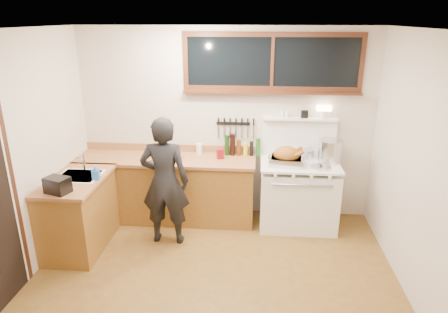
# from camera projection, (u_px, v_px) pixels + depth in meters

# --- Properties ---
(ground_plane) EXTENTS (4.00, 3.50, 0.02)m
(ground_plane) POSITION_uv_depth(u_px,v_px,m) (213.00, 285.00, 4.27)
(ground_plane) COLOR brown
(room_shell) EXTENTS (4.10, 3.60, 2.65)m
(room_shell) POSITION_uv_depth(u_px,v_px,m) (211.00, 136.00, 3.72)
(room_shell) COLOR beige
(room_shell) RESTS_ON ground
(counter_back) EXTENTS (2.44, 0.64, 1.00)m
(counter_back) POSITION_uv_depth(u_px,v_px,m) (167.00, 188.00, 5.54)
(counter_back) COLOR brown
(counter_back) RESTS_ON ground
(counter_left) EXTENTS (0.64, 1.09, 0.90)m
(counter_left) POSITION_uv_depth(u_px,v_px,m) (79.00, 213.00, 4.84)
(counter_left) COLOR brown
(counter_left) RESTS_ON ground
(sink_unit) EXTENTS (0.50, 0.45, 0.37)m
(sink_unit) POSITION_uv_depth(u_px,v_px,m) (79.00, 180.00, 4.78)
(sink_unit) COLOR white
(sink_unit) RESTS_ON counter_left
(vintage_stove) EXTENTS (1.02, 0.74, 1.60)m
(vintage_stove) POSITION_uv_depth(u_px,v_px,m) (298.00, 193.00, 5.36)
(vintage_stove) COLOR white
(vintage_stove) RESTS_ON ground
(back_window) EXTENTS (2.32, 0.13, 0.77)m
(back_window) POSITION_uv_depth(u_px,v_px,m) (272.00, 69.00, 5.15)
(back_window) COLOR black
(back_window) RESTS_ON room_shell
(knife_strip) EXTENTS (0.52, 0.03, 0.28)m
(knife_strip) POSITION_uv_depth(u_px,v_px,m) (235.00, 124.00, 5.45)
(knife_strip) COLOR black
(knife_strip) RESTS_ON room_shell
(man) EXTENTS (0.59, 0.39, 1.62)m
(man) POSITION_uv_depth(u_px,v_px,m) (165.00, 182.00, 4.84)
(man) COLOR black
(man) RESTS_ON ground
(soap_bottle) EXTENTS (0.09, 0.09, 0.18)m
(soap_bottle) POSITION_uv_depth(u_px,v_px,m) (96.00, 173.00, 4.63)
(soap_bottle) COLOR blue
(soap_bottle) RESTS_ON counter_left
(toaster) EXTENTS (0.30, 0.25, 0.18)m
(toaster) POSITION_uv_depth(u_px,v_px,m) (57.00, 185.00, 4.29)
(toaster) COLOR black
(toaster) RESTS_ON counter_left
(cutting_board) EXTENTS (0.42, 0.32, 0.14)m
(cutting_board) POSITION_uv_depth(u_px,v_px,m) (168.00, 154.00, 5.35)
(cutting_board) COLOR #97623C
(cutting_board) RESTS_ON counter_back
(roast_turkey) EXTENTS (0.47, 0.37, 0.25)m
(roast_turkey) POSITION_uv_depth(u_px,v_px,m) (287.00, 157.00, 5.11)
(roast_turkey) COLOR silver
(roast_turkey) RESTS_ON vintage_stove
(stockpot) EXTENTS (0.33, 0.33, 0.29)m
(stockpot) POSITION_uv_depth(u_px,v_px,m) (330.00, 151.00, 5.20)
(stockpot) COLOR silver
(stockpot) RESTS_ON vintage_stove
(saucepan) EXTENTS (0.21, 0.30, 0.12)m
(saucepan) POSITION_uv_depth(u_px,v_px,m) (308.00, 154.00, 5.34)
(saucepan) COLOR silver
(saucepan) RESTS_ON vintage_stove
(pot_lid) EXTENTS (0.25, 0.25, 0.04)m
(pot_lid) POSITION_uv_depth(u_px,v_px,m) (321.00, 167.00, 5.02)
(pot_lid) COLOR silver
(pot_lid) RESTS_ON vintage_stove
(coffee_tin) EXTENTS (0.10, 0.09, 0.13)m
(coffee_tin) POSITION_uv_depth(u_px,v_px,m) (220.00, 154.00, 5.33)
(coffee_tin) COLOR maroon
(coffee_tin) RESTS_ON counter_back
(pitcher) EXTENTS (0.10, 0.10, 0.16)m
(pitcher) POSITION_uv_depth(u_px,v_px,m) (199.00, 149.00, 5.49)
(pitcher) COLOR white
(pitcher) RESTS_ON counter_back
(bottle_cluster) EXTENTS (0.49, 0.07, 0.30)m
(bottle_cluster) POSITION_uv_depth(u_px,v_px,m) (240.00, 146.00, 5.44)
(bottle_cluster) COLOR black
(bottle_cluster) RESTS_ON counter_back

